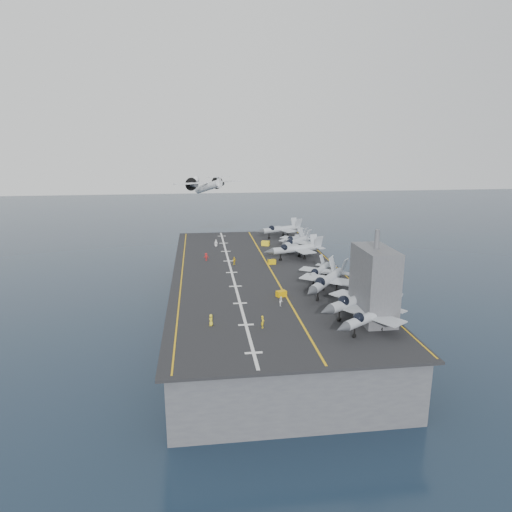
{
  "coord_description": "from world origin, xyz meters",
  "views": [
    {
      "loc": [
        -13.08,
        -97.63,
        39.15
      ],
      "look_at": [
        0.0,
        4.0,
        13.0
      ],
      "focal_mm": 32.0,
      "sensor_mm": 36.0,
      "label": 1
    }
  ],
  "objects": [
    {
      "name": "landing_centerline",
      "position": [
        -6.0,
        0.0,
        10.42
      ],
      "size": [
        0.5,
        90.0,
        0.02
      ],
      "primitive_type": "cube",
      "color": "silver",
      "rests_on": "flight_deck"
    },
    {
      "name": "deck_edge_stbd",
      "position": [
        18.5,
        0.0,
        10.42
      ],
      "size": [
        0.25,
        90.0,
        0.02
      ],
      "primitive_type": "cube",
      "color": "gold",
      "rests_on": "flight_deck"
    },
    {
      "name": "fighter_jet_3",
      "position": [
        11.77,
        -8.36,
        12.63
      ],
      "size": [
        14.25,
        15.43,
        4.46
      ],
      "primitive_type": null,
      "color": "#8D949C",
      "rests_on": "flight_deck"
    },
    {
      "name": "foul_line",
      "position": [
        3.0,
        0.0,
        10.42
      ],
      "size": [
        0.35,
        90.0,
        0.02
      ],
      "primitive_type": "cube",
      "color": "gold",
      "rests_on": "flight_deck"
    },
    {
      "name": "crew_0",
      "position": [
        -11.53,
        -29.58,
        11.35
      ],
      "size": [
        1.06,
        1.31,
        1.9
      ],
      "primitive_type": "imported",
      "color": "yellow",
      "rests_on": "flight_deck"
    },
    {
      "name": "fighter_jet_5",
      "position": [
        10.87,
        10.03,
        13.13
      ],
      "size": [
        18.08,
        14.56,
        5.46
      ],
      "primitive_type": null,
      "color": "#959CA3",
      "rests_on": "flight_deck"
    },
    {
      "name": "crew_6",
      "position": [
        -3.51,
        -31.5,
        11.42
      ],
      "size": [
        1.19,
        1.43,
        2.04
      ],
      "primitive_type": "imported",
      "color": "yellow",
      "rests_on": "flight_deck"
    },
    {
      "name": "fighter_jet_0",
      "position": [
        12.95,
        -34.64,
        12.92
      ],
      "size": [
        17.41,
        16.06,
        5.03
      ],
      "primitive_type": null,
      "color": "gray",
      "rests_on": "flight_deck"
    },
    {
      "name": "tow_cart_a",
      "position": [
        2.09,
        -17.23,
        10.95
      ],
      "size": [
        2.14,
        1.78,
        1.1
      ],
      "primitive_type": null,
      "color": "#D69D06",
      "rests_on": "flight_deck"
    },
    {
      "name": "ground",
      "position": [
        0.0,
        0.0,
        0.0
      ],
      "size": [
        500.0,
        500.0,
        0.0
      ],
      "primitive_type": "plane",
      "color": "#142135",
      "rests_on": "ground"
    },
    {
      "name": "transport_plane",
      "position": [
        -9.48,
        52.31,
        24.38
      ],
      "size": [
        28.19,
        24.94,
        5.55
      ],
      "primitive_type": null,
      "color": "silver"
    },
    {
      "name": "crew_4",
      "position": [
        -4.89,
        6.42,
        11.36
      ],
      "size": [
        1.38,
        1.33,
        1.93
      ],
      "primitive_type": "imported",
      "color": "yellow",
      "rests_on": "flight_deck"
    },
    {
      "name": "hull",
      "position": [
        0.0,
        0.0,
        5.0
      ],
      "size": [
        36.0,
        90.0,
        10.0
      ],
      "primitive_type": "cube",
      "color": "#56595E",
      "rests_on": "ground"
    },
    {
      "name": "flight_deck",
      "position": [
        0.0,
        0.0,
        10.2
      ],
      "size": [
        38.0,
        92.0,
        0.4
      ],
      "primitive_type": "cube",
      "color": "black",
      "rests_on": "hull"
    },
    {
      "name": "crew_7",
      "position": [
        1.13,
        -22.13,
        11.26
      ],
      "size": [
        0.7,
        1.05,
        1.73
      ],
      "primitive_type": "imported",
      "color": "white",
      "rests_on": "flight_deck"
    },
    {
      "name": "crew_5",
      "position": [
        -8.36,
        26.12,
        11.37
      ],
      "size": [
        1.2,
        0.83,
        1.93
      ],
      "primitive_type": "imported",
      "color": "white",
      "rests_on": "flight_deck"
    },
    {
      "name": "tow_cart_c",
      "position": [
        5.46,
        25.54,
        11.04
      ],
      "size": [
        2.5,
        2.06,
        1.29
      ],
      "primitive_type": null,
      "color": "yellow",
      "rests_on": "flight_deck"
    },
    {
      "name": "island_superstructure",
      "position": [
        15.0,
        -30.0,
        17.9
      ],
      "size": [
        5.0,
        10.0,
        15.0
      ],
      "primitive_type": null,
      "color": "#56595E",
      "rests_on": "flight_deck"
    },
    {
      "name": "fighter_jet_1",
      "position": [
        13.02,
        -27.92,
        13.19
      ],
      "size": [
        19.31,
        17.77,
        5.58
      ],
      "primitive_type": null,
      "color": "#9FA6B0",
      "rests_on": "flight_deck"
    },
    {
      "name": "deck_edge_port",
      "position": [
        -17.0,
        0.0,
        10.42
      ],
      "size": [
        0.25,
        90.0,
        0.02
      ],
      "primitive_type": "cube",
      "color": "gold",
      "rests_on": "flight_deck"
    },
    {
      "name": "fighter_jet_6",
      "position": [
        12.57,
        18.72,
        12.89
      ],
      "size": [
        16.67,
        17.08,
        4.98
      ],
      "primitive_type": null,
      "color": "gray",
      "rests_on": "flight_deck"
    },
    {
      "name": "tow_cart_b",
      "position": [
        4.04,
        5.94,
        10.94
      ],
      "size": [
        1.9,
        1.35,
        1.07
      ],
      "primitive_type": null,
      "color": "#D6AB07",
      "rests_on": "flight_deck"
    },
    {
      "name": "fighter_jet_7",
      "position": [
        13.46,
        23.67,
        12.69
      ],
      "size": [
        15.13,
        15.81,
        4.58
      ],
      "primitive_type": null,
      "color": "gray",
      "rests_on": "flight_deck"
    },
    {
      "name": "fighter_jet_2",
      "position": [
        11.05,
        -16.81,
        13.26
      ],
      "size": [
        18.71,
        19.78,
        5.72
      ],
      "primitive_type": null,
      "color": "gray",
      "rests_on": "flight_deck"
    },
    {
      "name": "crew_3",
      "position": [
        -11.41,
        11.11,
        11.36
      ],
      "size": [
        1.33,
        1.08,
        1.92
      ],
      "primitive_type": "imported",
      "color": "#B21919",
      "rests_on": "flight_deck"
    },
    {
      "name": "fighter_jet_8",
      "position": [
        11.79,
        35.96,
        13.08
      ],
      "size": [
        18.26,
        15.54,
        5.37
      ],
      "primitive_type": null,
      "color": "gray",
      "rests_on": "flight_deck"
    }
  ]
}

